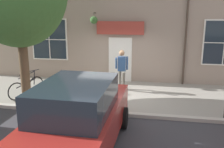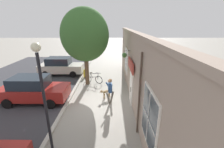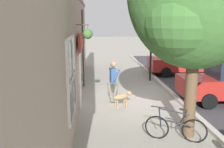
{
  "view_description": "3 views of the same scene",
  "coord_description": "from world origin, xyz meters",
  "px_view_note": "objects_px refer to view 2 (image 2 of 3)",
  "views": [
    {
      "loc": [
        9.45,
        1.46,
        3.27
      ],
      "look_at": [
        0.18,
        -0.16,
        0.92
      ],
      "focal_mm": 40.0,
      "sensor_mm": 36.0,
      "label": 1
    },
    {
      "loc": [
        -0.89,
        8.7,
        5.01
      ],
      "look_at": [
        -0.93,
        -1.51,
        1.5
      ],
      "focal_mm": 24.0,
      "sensor_mm": 36.0,
      "label": 2
    },
    {
      "loc": [
        -1.6,
        -9.97,
        3.34
      ],
      "look_at": [
        -0.72,
        1.76,
        0.84
      ],
      "focal_mm": 40.0,
      "sensor_mm": 36.0,
      "label": 3
    }
  ],
  "objects_px": {
    "pedestrian_walking": "(110,89)",
    "street_tree_by_curb": "(86,36)",
    "fire_hydrant": "(85,73)",
    "street_lamp": "(42,84)",
    "parked_car_nearest_curb": "(61,66)",
    "parked_car_mid_block": "(33,89)",
    "leaning_bicycle": "(93,79)",
    "dog_on_leash": "(106,92)"
  },
  "relations": [
    {
      "from": "pedestrian_walking",
      "to": "fire_hydrant",
      "type": "bearing_deg",
      "value": -63.66
    },
    {
      "from": "street_tree_by_curb",
      "to": "pedestrian_walking",
      "type": "bearing_deg",
      "value": 119.08
    },
    {
      "from": "pedestrian_walking",
      "to": "parked_car_nearest_curb",
      "type": "distance_m",
      "value": 7.71
    },
    {
      "from": "leaning_bicycle",
      "to": "fire_hydrant",
      "type": "xyz_separation_m",
      "value": [
        1.02,
        -1.46,
        0.02
      ]
    },
    {
      "from": "street_lamp",
      "to": "parked_car_nearest_curb",
      "type": "bearing_deg",
      "value": -74.78
    },
    {
      "from": "dog_on_leash",
      "to": "parked_car_mid_block",
      "type": "relative_size",
      "value": 0.23
    },
    {
      "from": "parked_car_mid_block",
      "to": "leaning_bicycle",
      "type": "bearing_deg",
      "value": -137.24
    },
    {
      "from": "street_lamp",
      "to": "fire_hydrant",
      "type": "relative_size",
      "value": 5.72
    },
    {
      "from": "street_tree_by_curb",
      "to": "street_lamp",
      "type": "distance_m",
      "value": 7.16
    },
    {
      "from": "parked_car_mid_block",
      "to": "street_lamp",
      "type": "bearing_deg",
      "value": 123.35
    },
    {
      "from": "dog_on_leash",
      "to": "fire_hydrant",
      "type": "height_order",
      "value": "fire_hydrant"
    },
    {
      "from": "pedestrian_walking",
      "to": "parked_car_mid_block",
      "type": "height_order",
      "value": "parked_car_mid_block"
    },
    {
      "from": "street_tree_by_curb",
      "to": "leaning_bicycle",
      "type": "height_order",
      "value": "street_tree_by_curb"
    },
    {
      "from": "parked_car_mid_block",
      "to": "street_lamp",
      "type": "height_order",
      "value": "street_lamp"
    },
    {
      "from": "pedestrian_walking",
      "to": "street_tree_by_curb",
      "type": "relative_size",
      "value": 0.28
    },
    {
      "from": "dog_on_leash",
      "to": "parked_car_mid_block",
      "type": "distance_m",
      "value": 4.78
    },
    {
      "from": "fire_hydrant",
      "to": "leaning_bicycle",
      "type": "bearing_deg",
      "value": 124.94
    },
    {
      "from": "fire_hydrant",
      "to": "pedestrian_walking",
      "type": "bearing_deg",
      "value": 116.34
    },
    {
      "from": "dog_on_leash",
      "to": "pedestrian_walking",
      "type": "bearing_deg",
      "value": 109.8
    },
    {
      "from": "dog_on_leash",
      "to": "parked_car_nearest_curb",
      "type": "distance_m",
      "value": 6.91
    },
    {
      "from": "parked_car_nearest_curb",
      "to": "street_lamp",
      "type": "relative_size",
      "value": 0.98
    },
    {
      "from": "leaning_bicycle",
      "to": "street_lamp",
      "type": "relative_size",
      "value": 0.37
    },
    {
      "from": "leaning_bicycle",
      "to": "pedestrian_walking",
      "type": "bearing_deg",
      "value": 112.43
    },
    {
      "from": "parked_car_mid_block",
      "to": "pedestrian_walking",
      "type": "bearing_deg",
      "value": 176.24
    },
    {
      "from": "parked_car_nearest_curb",
      "to": "leaning_bicycle",
      "type": "bearing_deg",
      "value": 147.27
    },
    {
      "from": "street_lamp",
      "to": "parked_car_mid_block",
      "type": "bearing_deg",
      "value": -56.65
    },
    {
      "from": "pedestrian_walking",
      "to": "dog_on_leash",
      "type": "relative_size",
      "value": 1.77
    },
    {
      "from": "street_tree_by_curb",
      "to": "street_lamp",
      "type": "height_order",
      "value": "street_tree_by_curb"
    },
    {
      "from": "parked_car_nearest_curb",
      "to": "fire_hydrant",
      "type": "relative_size",
      "value": 5.62
    },
    {
      "from": "street_tree_by_curb",
      "to": "parked_car_mid_block",
      "type": "height_order",
      "value": "street_tree_by_curb"
    },
    {
      "from": "parked_car_mid_block",
      "to": "dog_on_leash",
      "type": "bearing_deg",
      "value": -174.08
    },
    {
      "from": "leaning_bicycle",
      "to": "street_lamp",
      "type": "bearing_deg",
      "value": 82.73
    },
    {
      "from": "pedestrian_walking",
      "to": "street_lamp",
      "type": "relative_size",
      "value": 0.39
    },
    {
      "from": "leaning_bicycle",
      "to": "parked_car_nearest_curb",
      "type": "distance_m",
      "value": 4.2
    },
    {
      "from": "pedestrian_walking",
      "to": "dog_on_leash",
      "type": "height_order",
      "value": "pedestrian_walking"
    },
    {
      "from": "dog_on_leash",
      "to": "fire_hydrant",
      "type": "distance_m",
      "value": 4.79
    },
    {
      "from": "pedestrian_walking",
      "to": "parked_car_nearest_curb",
      "type": "bearing_deg",
      "value": -49.54
    },
    {
      "from": "pedestrian_walking",
      "to": "dog_on_leash",
      "type": "bearing_deg",
      "value": -70.2
    },
    {
      "from": "pedestrian_walking",
      "to": "street_tree_by_curb",
      "type": "bearing_deg",
      "value": -60.92
    },
    {
      "from": "leaning_bicycle",
      "to": "fire_hydrant",
      "type": "distance_m",
      "value": 1.78
    },
    {
      "from": "fire_hydrant",
      "to": "parked_car_nearest_curb",
      "type": "bearing_deg",
      "value": -17.72
    },
    {
      "from": "dog_on_leash",
      "to": "street_lamp",
      "type": "bearing_deg",
      "value": 64.64
    }
  ]
}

